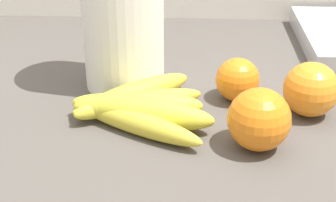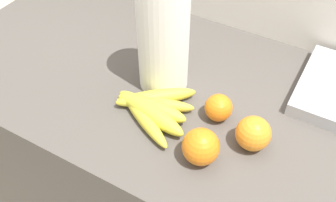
{
  "view_description": "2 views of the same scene",
  "coord_description": "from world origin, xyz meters",
  "px_view_note": "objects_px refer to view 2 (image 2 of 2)",
  "views": [
    {
      "loc": [
        -0.17,
        -0.73,
        1.22
      ],
      "look_at": [
        -0.2,
        -0.13,
        0.89
      ],
      "focal_mm": 54.9,
      "sensor_mm": 36.0,
      "label": 1
    },
    {
      "loc": [
        0.11,
        -0.64,
        1.54
      ],
      "look_at": [
        -0.21,
        -0.09,
        0.9
      ],
      "focal_mm": 41.56,
      "sensor_mm": 36.0,
      "label": 2
    }
  ],
  "objects_px": {
    "orange_front": "(201,147)",
    "orange_right": "(252,133)",
    "banana_bunch": "(151,108)",
    "paper_towel_roll": "(163,36)",
    "orange_back_left": "(219,108)"
  },
  "relations": [
    {
      "from": "banana_bunch",
      "to": "orange_back_left",
      "type": "relative_size",
      "value": 3.26
    },
    {
      "from": "banana_bunch",
      "to": "orange_back_left",
      "type": "bearing_deg",
      "value": 25.16
    },
    {
      "from": "orange_back_left",
      "to": "orange_right",
      "type": "bearing_deg",
      "value": -22.2
    },
    {
      "from": "orange_back_left",
      "to": "orange_right",
      "type": "distance_m",
      "value": 0.1
    },
    {
      "from": "banana_bunch",
      "to": "orange_back_left",
      "type": "distance_m",
      "value": 0.16
    },
    {
      "from": "orange_front",
      "to": "orange_right",
      "type": "bearing_deg",
      "value": 48.28
    },
    {
      "from": "banana_bunch",
      "to": "orange_front",
      "type": "distance_m",
      "value": 0.17
    },
    {
      "from": "orange_right",
      "to": "banana_bunch",
      "type": "bearing_deg",
      "value": -173.46
    },
    {
      "from": "orange_front",
      "to": "paper_towel_roll",
      "type": "xyz_separation_m",
      "value": [
        -0.19,
        0.17,
        0.11
      ]
    },
    {
      "from": "orange_right",
      "to": "orange_back_left",
      "type": "bearing_deg",
      "value": 157.8
    },
    {
      "from": "orange_right",
      "to": "paper_towel_roll",
      "type": "distance_m",
      "value": 0.3
    },
    {
      "from": "orange_front",
      "to": "orange_right",
      "type": "height_order",
      "value": "orange_front"
    },
    {
      "from": "paper_towel_roll",
      "to": "orange_back_left",
      "type": "bearing_deg",
      "value": -14.38
    },
    {
      "from": "banana_bunch",
      "to": "orange_right",
      "type": "bearing_deg",
      "value": 6.54
    },
    {
      "from": "banana_bunch",
      "to": "paper_towel_roll",
      "type": "relative_size",
      "value": 0.66
    }
  ]
}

